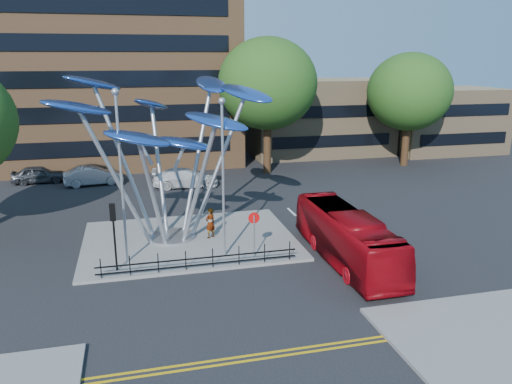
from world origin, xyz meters
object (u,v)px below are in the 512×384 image
object	(u,v)px
red_bus	(347,237)
parked_car_left	(39,174)
tree_right	(268,84)
no_entry_sign_island	(254,227)
street_lamp_left	(120,163)
traffic_light_island	(113,223)
leaf_sculpture	(165,122)
pedestrian	(210,223)
tree_far	(409,92)
parked_car_mid	(93,176)
street_lamp_right	(223,165)
parked_car_right	(185,178)

from	to	relation	value
red_bus	parked_car_left	world-z (taller)	red_bus
tree_right	no_entry_sign_island	distance (m)	21.31
street_lamp_left	traffic_light_island	xyz separation A→B (m)	(-0.50, -1.00, -2.74)
leaf_sculpture	pedestrian	world-z (taller)	leaf_sculpture
tree_far	no_entry_sign_island	bearing A→B (deg)	-135.75
leaf_sculpture	street_lamp_left	world-z (taller)	leaf_sculpture
pedestrian	tree_far	bearing A→B (deg)	-174.10
leaf_sculpture	parked_car_mid	xyz separation A→B (m)	(-5.18, 14.49, -6.10)
tree_far	street_lamp_right	distance (m)	28.76
tree_right	parked_car_mid	bearing A→B (deg)	-176.87
tree_right	tree_far	world-z (taller)	tree_right
red_bus	leaf_sculpture	bearing A→B (deg)	147.56
street_lamp_right	parked_car_right	bearing A→B (deg)	91.35
street_lamp_left	no_entry_sign_island	xyz separation A→B (m)	(6.50, -0.98, -3.54)
traffic_light_island	pedestrian	size ratio (longest dim) A/B	1.91
tree_right	parked_car_mid	xyz separation A→B (m)	(-15.25, -0.83, -7.26)
tree_right	traffic_light_island	xyz separation A→B (m)	(-13.00, -19.50, -5.42)
parked_car_left	street_lamp_left	bearing A→B (deg)	-162.89
parked_car_left	parked_car_right	distance (m)	12.66
no_entry_sign_island	parked_car_left	xyz separation A→B (m)	(-13.75, 20.48, -1.08)
parked_car_left	parked_car_mid	distance (m)	4.86
tree_far	traffic_light_island	xyz separation A→B (m)	(-27.00, -19.50, -4.49)
red_bus	traffic_light_island	bearing A→B (deg)	173.46
tree_right	red_bus	world-z (taller)	tree_right
leaf_sculpture	street_lamp_right	distance (m)	4.83
tree_right	leaf_sculpture	xyz separation A→B (m)	(-10.07, -15.32, -1.16)
parked_car_left	parked_car_right	size ratio (longest dim) A/B	0.82
tree_right	traffic_light_island	bearing A→B (deg)	-123.69
parked_car_left	traffic_light_island	bearing A→B (deg)	-165.06
traffic_light_island	parked_car_mid	bearing A→B (deg)	96.87
red_bus	street_lamp_right	bearing A→B (deg)	163.19
parked_car_right	parked_car_left	bearing A→B (deg)	73.37
tree_right	street_lamp_right	distance (m)	20.64
tree_far	traffic_light_island	world-z (taller)	tree_far
red_bus	pedestrian	world-z (taller)	red_bus
street_lamp_left	pedestrian	world-z (taller)	street_lamp_left
parked_car_left	leaf_sculpture	bearing A→B (deg)	-152.61
no_entry_sign_island	parked_car_right	size ratio (longest dim) A/B	0.46
street_lamp_left	parked_car_left	xyz separation A→B (m)	(-7.25, 19.50, -4.62)
street_lamp_left	parked_car_left	world-z (taller)	street_lamp_left
tree_far	parked_car_right	xyz separation A→B (m)	(-21.87, -3.38, -6.33)
traffic_light_island	parked_car_left	size ratio (longest dim) A/B	0.79
pedestrian	parked_car_mid	size ratio (longest dim) A/B	0.38
street_lamp_right	no_entry_sign_island	world-z (taller)	street_lamp_right
tree_far	parked_car_right	size ratio (longest dim) A/B	2.03
leaf_sculpture	traffic_light_island	distance (m)	6.65
parked_car_left	tree_far	bearing A→B (deg)	-94.99
red_bus	tree_far	bearing A→B (deg)	53.70
parked_car_mid	street_lamp_left	bearing A→B (deg)	-179.80
street_lamp_left	parked_car_right	distance (m)	16.47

